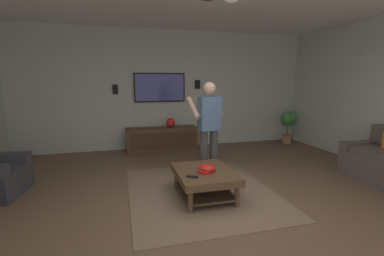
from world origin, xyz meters
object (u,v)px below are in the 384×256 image
Objects in this scene: tv at (160,87)px; potted_plant_tall at (288,122)px; vase_round at (170,123)px; media_console at (162,139)px; person_standing at (209,123)px; wall_speaker_right at (115,89)px; coffee_table at (204,178)px; bowl at (207,168)px; wall_speaker_left at (198,84)px; remote_black at (192,177)px; book at (206,171)px; remote_white at (204,171)px.

potted_plant_tall is (-0.44, -3.34, -0.92)m from tv.
media_console is at bearing 87.75° from vase_round.
wall_speaker_right is at bearing 27.31° from person_standing.
coffee_table is 0.17m from bowl.
wall_speaker_left is (3.11, -0.79, 1.27)m from coffee_table.
remote_black is 0.68× the size of wall_speaker_right.
tv is 3.36m from book.
tv is 3.31m from bowl.
book is 1.00× the size of wall_speaker_right.
media_console is 7.73× the size of book.
remote_white is 0.03m from book.
person_standing is at bearing 168.67° from wall_speaker_left.
vase_round is 1.00× the size of wall_speaker_left.
tv reaches higher than potted_plant_tall.
person_standing is 1.14m from book.
vase_round is (0.19, 3.14, 0.08)m from potted_plant_tall.
wall_speaker_right is at bearing 21.33° from bowl.
wall_speaker_right is at bearing 21.22° from coffee_table.
person_standing reaches higher than remote_black.
media_console is at bearing 3.73° from bowl.
tv is at bearing -110.60° from remote_white.
book is at bearing 59.77° from remote_black.
remote_black is at bearing 162.71° from wall_speaker_left.
potted_plant_tall is 4.03× the size of book.
tv is at bearing 5.47° from person_standing.
potted_plant_tall reaches higher than bowl.
remote_white is 0.68× the size of book.
media_console is 2.15m from person_standing.
wall_speaker_right is at bearing 135.52° from remote_black.
remote_black reaches higher than coffee_table.
remote_white is at bearing 2.71° from media_console.
remote_black is 0.68× the size of book.
media_console reaches higher than remote_white.
wall_speaker_right is (3.19, 1.20, 1.04)m from book.
wall_speaker_left reaches higher than remote_white.
book is at bearing 165.98° from wall_speaker_left.
remote_black is (-1.10, 0.59, -0.52)m from person_standing.
coffee_table is at bearing -129.52° from book.
person_standing reaches higher than wall_speaker_right.
coffee_table is at bearing 3.05° from tv.
media_console is at bearing 86.60° from potted_plant_tall.
book is 3.48m from wall_speaker_left.
remote_white is at bearing 2.50° from tv.
potted_plant_tall is 4.03× the size of wall_speaker_right.
wall_speaker_right reaches higher than remote_white.
bowl reaches higher than book.
coffee_table is at bearing 3.30° from media_console.
wall_speaker_left reaches higher than person_standing.
vase_round is (1.97, 0.31, -0.27)m from person_standing.
remote_white is at bearing 130.33° from potted_plant_tall.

